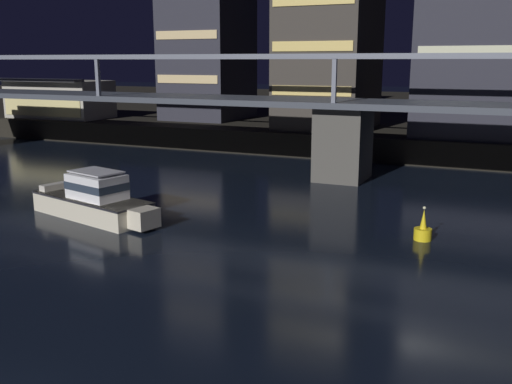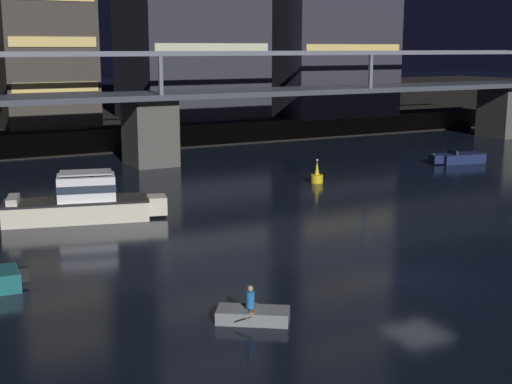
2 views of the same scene
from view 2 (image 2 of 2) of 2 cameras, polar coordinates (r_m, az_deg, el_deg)
ground_plane at (r=31.13m, az=13.14°, el=-6.86°), size 400.00×400.00×0.00m
far_riverbank at (r=106.20m, az=-17.29°, el=6.44°), size 240.00×80.00×2.20m
river_bridge at (r=59.58m, az=-8.61°, el=6.43°), size 87.67×6.40×9.38m
tower_west_tall at (r=71.98m, az=-17.14°, el=13.20°), size 8.35×11.43×20.56m
cabin_cruiser_near_left at (r=41.40m, az=-13.87°, el=-0.80°), size 9.36×4.60×2.79m
speedboat_mid_center at (r=62.75m, az=16.02°, el=2.64°), size 5.23×2.41×1.16m
channel_buoy at (r=51.59m, az=4.94°, el=1.26°), size 0.90×0.90×1.76m
dinghy_with_paddler at (r=25.75m, az=-0.25°, el=-9.86°), size 2.77×2.70×1.36m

